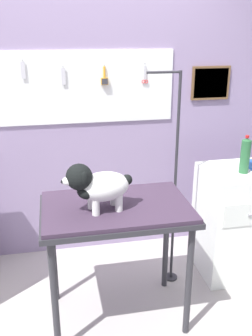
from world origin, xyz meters
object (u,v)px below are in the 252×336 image
(grooming_arm, at_px, (174,191))
(dog, at_px, (97,185))
(grooming_table, at_px, (116,218))
(soda_bottle, at_px, (245,155))
(cabinet_right, at_px, (241,221))

(grooming_arm, height_order, dog, grooming_arm)
(grooming_table, xyz_separation_m, soda_bottle, (1.05, 0.31, 0.26))
(grooming_table, relative_size, soda_bottle, 3.31)
(cabinet_right, relative_size, soda_bottle, 3.08)
(cabinet_right, distance_m, soda_bottle, 0.60)
(grooming_arm, relative_size, cabinet_right, 1.85)
(dog, bearing_deg, grooming_arm, 32.18)
(dog, xyz_separation_m, cabinet_right, (1.25, 0.43, -0.60))
(dog, relative_size, soda_bottle, 1.51)
(grooming_arm, distance_m, dog, 0.79)
(grooming_arm, height_order, soda_bottle, grooming_arm)
(grooming_table, relative_size, dog, 2.20)
(grooming_table, xyz_separation_m, grooming_arm, (0.50, 0.34, 0.00))
(soda_bottle, bearing_deg, dog, -162.43)
(grooming_arm, bearing_deg, grooming_table, -146.21)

